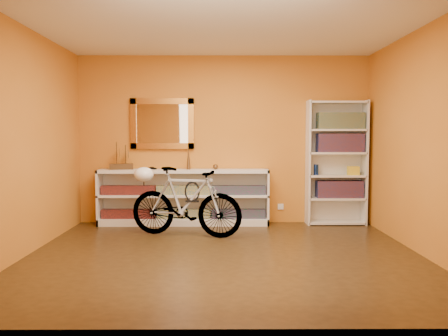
{
  "coord_description": "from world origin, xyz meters",
  "views": [
    {
      "loc": [
        -0.03,
        -5.12,
        1.36
      ],
      "look_at": [
        0.0,
        0.7,
        0.95
      ],
      "focal_mm": 36.54,
      "sensor_mm": 36.0,
      "label": 1
    }
  ],
  "objects_px": {
    "bookcase": "(336,163)",
    "bicycle": "(186,202)",
    "helmet": "(144,174)",
    "console_unit": "(184,197)"
  },
  "relations": [
    {
      "from": "bicycle",
      "to": "helmet",
      "type": "bearing_deg",
      "value": 90.0
    },
    {
      "from": "console_unit",
      "to": "helmet",
      "type": "relative_size",
      "value": 9.53
    },
    {
      "from": "bookcase",
      "to": "helmet",
      "type": "relative_size",
      "value": 6.96
    },
    {
      "from": "bookcase",
      "to": "bicycle",
      "type": "xyz_separation_m",
      "value": [
        -2.25,
        -0.84,
        -0.48
      ]
    },
    {
      "from": "bookcase",
      "to": "bicycle",
      "type": "distance_m",
      "value": 2.45
    },
    {
      "from": "bookcase",
      "to": "bicycle",
      "type": "bearing_deg",
      "value": -159.43
    },
    {
      "from": "bookcase",
      "to": "helmet",
      "type": "distance_m",
      "value": 2.92
    },
    {
      "from": "bookcase",
      "to": "bicycle",
      "type": "relative_size",
      "value": 1.19
    },
    {
      "from": "console_unit",
      "to": "bicycle",
      "type": "relative_size",
      "value": 1.62
    },
    {
      "from": "helmet",
      "to": "bookcase",
      "type": "bearing_deg",
      "value": 13.49
    }
  ]
}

